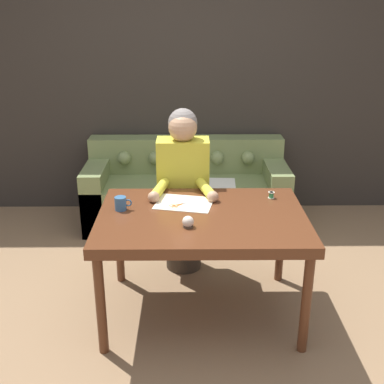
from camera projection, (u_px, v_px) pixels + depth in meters
The scene contains 10 objects.
ground_plane at pixel (195, 312), 3.33m from camera, with size 16.00×16.00×0.00m, color #846647.
wall_back at pixel (192, 81), 4.66m from camera, with size 8.00×0.06×2.60m.
dining_table at pixel (202, 224), 3.11m from camera, with size 1.34×0.94×0.73m.
couch at pixel (186, 192), 4.66m from camera, with size 1.89×0.76×0.78m.
person at pixel (183, 191), 3.68m from camera, with size 0.48×0.59×1.29m.
pattern_paper_main at pixel (184, 203), 3.25m from camera, with size 0.43×0.35×0.00m.
scissors at pixel (179, 205), 3.22m from camera, with size 0.21×0.17×0.01m.
mug at pixel (121, 203), 3.14m from camera, with size 0.11×0.08×0.09m.
thread_spool at pixel (271, 195), 3.34m from camera, with size 0.04×0.04×0.05m.
pin_cushion at pixel (188, 222), 2.90m from camera, with size 0.07×0.07×0.07m.
Camera 1 is at (-0.05, -2.80, 1.98)m, focal length 45.00 mm.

